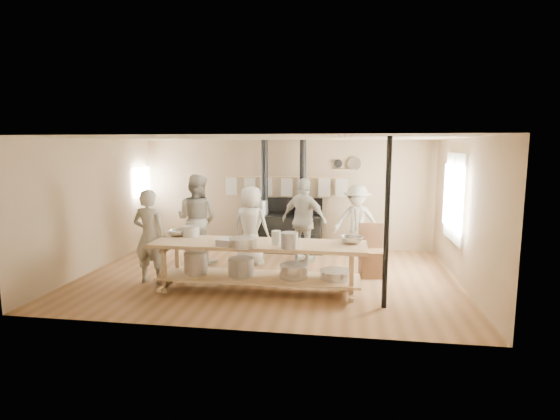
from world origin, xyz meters
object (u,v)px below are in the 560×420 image
at_px(cook_right, 304,220).
at_px(cook_center, 251,226).
at_px(stove, 283,229).
at_px(cook_by_window, 357,221).
at_px(chair, 372,261).
at_px(cook_left, 197,219).
at_px(roasting_pan, 234,242).
at_px(prep_table, 258,262).
at_px(cook_far_left, 150,236).

bearing_deg(cook_right, cook_center, 43.76).
relative_size(stove, cook_center, 1.59).
relative_size(cook_by_window, chair, 1.63).
xyz_separation_m(stove, cook_center, (-0.48, -1.34, 0.30)).
bearing_deg(chair, cook_by_window, 93.15).
bearing_deg(cook_left, roasting_pan, 133.01).
xyz_separation_m(cook_center, chair, (2.45, -0.45, -0.53)).
distance_m(cook_right, chair, 1.73).
bearing_deg(prep_table, cook_by_window, 57.48).
xyz_separation_m(cook_left, cook_center, (1.15, 0.03, -0.12)).
xyz_separation_m(prep_table, cook_by_window, (1.71, 2.68, 0.29)).
xyz_separation_m(chair, roasting_pan, (-2.30, -1.51, 0.62)).
height_order(cook_left, cook_right, cook_left).
xyz_separation_m(cook_right, cook_by_window, (1.12, 0.62, -0.09)).
height_order(stove, prep_table, stove).
xyz_separation_m(stove, cook_left, (-1.63, -1.37, 0.42)).
relative_size(prep_table, chair, 3.64).
distance_m(cook_center, cook_by_window, 2.40).
xyz_separation_m(stove, roasting_pan, (-0.33, -3.30, 0.39)).
relative_size(cook_far_left, chair, 1.73).
bearing_deg(roasting_pan, cook_left, 124.02).
height_order(stove, cook_far_left, stove).
distance_m(cook_left, roasting_pan, 2.33).
relative_size(stove, chair, 2.63).
distance_m(cook_center, roasting_pan, 1.97).
bearing_deg(roasting_pan, chair, 33.21).
height_order(prep_table, cook_far_left, cook_far_left).
distance_m(prep_table, cook_left, 2.35).
xyz_separation_m(stove, prep_table, (-0.00, -3.02, -0.00)).
bearing_deg(cook_by_window, stove, 177.31).
bearing_deg(cook_by_window, cook_right, -142.31).
height_order(cook_center, cook_by_window, cook_center).
distance_m(cook_left, cook_center, 1.16).
xyz_separation_m(cook_center, roasting_pan, (0.15, -1.96, 0.09)).
xyz_separation_m(cook_left, roasting_pan, (1.30, -1.93, -0.03)).
bearing_deg(cook_center, prep_table, 122.22).
distance_m(stove, cook_left, 2.18).
bearing_deg(cook_right, roasting_pan, 92.86).
bearing_deg(chair, cook_far_left, -172.72).
distance_m(chair, roasting_pan, 2.82).
height_order(cook_by_window, chair, cook_by_window).
bearing_deg(cook_right, cook_left, 34.76).
xyz_separation_m(cook_right, chair, (1.39, -0.83, -0.60)).
relative_size(chair, roasting_pan, 1.93).
distance_m(stove, prep_table, 3.02).
bearing_deg(cook_left, cook_far_left, 84.46).
relative_size(prep_table, cook_left, 1.92).
xyz_separation_m(cook_by_window, chair, (0.27, -1.46, -0.51)).
height_order(cook_by_window, roasting_pan, cook_by_window).
bearing_deg(cook_right, stove, -34.48).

